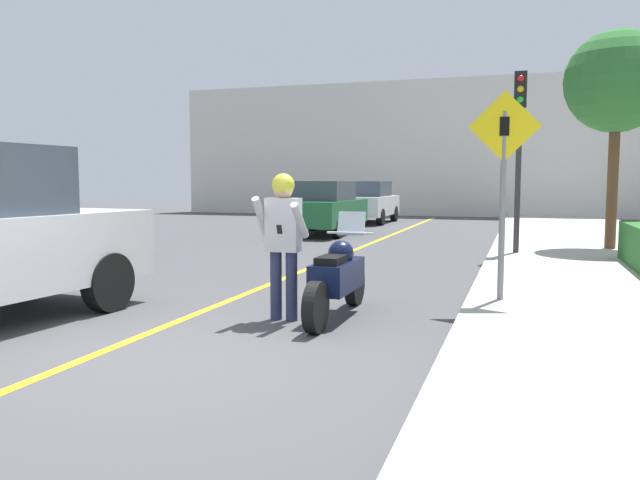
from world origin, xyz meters
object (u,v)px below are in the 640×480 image
person_biker (283,230)px  parked_car_green (324,207)px  motorcycle (338,278)px  traffic_light (519,128)px  street_tree (617,83)px  crossing_sign (503,175)px  parked_car_white (368,202)px

person_biker → parked_car_green: (-3.27, 11.82, -0.23)m
person_biker → motorcycle: bearing=30.8°
traffic_light → person_biker: bearing=-109.6°
person_biker → parked_car_green: person_biker is taller
traffic_light → street_tree: 2.81m
person_biker → crossing_sign: bearing=31.6°
person_biker → crossing_sign: crossing_sign is taller
street_tree → parked_car_white: street_tree is taller
motorcycle → crossing_sign: bearing=31.8°
crossing_sign → parked_car_green: bearing=119.0°
traffic_light → parked_car_green: bearing=142.1°
crossing_sign → traffic_light: 5.85m
motorcycle → parked_car_white: bearing=102.5°
crossing_sign → street_tree: bearing=73.3°
street_tree → parked_car_green: size_ratio=1.18×
motorcycle → person_biker: bearing=-149.2°
crossing_sign → street_tree: street_tree is taller
crossing_sign → parked_car_green: size_ratio=0.64×
motorcycle → crossing_sign: size_ratio=0.83×
crossing_sign → person_biker: bearing=-148.4°
parked_car_white → traffic_light: bearing=-60.6°
motorcycle → parked_car_green: (-3.84, 11.48, 0.36)m
crossing_sign → traffic_light: size_ratio=0.70×
motorcycle → traffic_light: traffic_light is taller
person_biker → traffic_light: 7.90m
crossing_sign → parked_car_white: size_ratio=0.64×
crossing_sign → parked_car_green: crossing_sign is taller
motorcycle → crossing_sign: crossing_sign is taller
person_biker → street_tree: size_ratio=0.36×
person_biker → traffic_light: bearing=70.4°
parked_car_white → motorcycle: bearing=-77.5°
motorcycle → parked_car_white: size_ratio=0.53×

